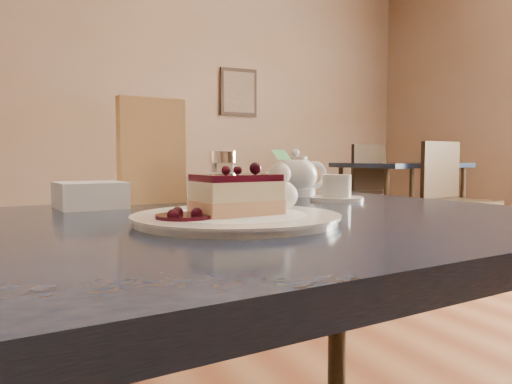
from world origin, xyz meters
name	(u,v)px	position (x,y,z in m)	size (l,w,h in m)	color
main_table	(221,269)	(-0.22, 0.26, 0.67)	(1.28, 0.93, 0.75)	#1D2638
dessert_plate	(236,219)	(-0.22, 0.21, 0.75)	(0.30, 0.30, 0.01)	white
cheesecake_slice	(236,195)	(-0.22, 0.21, 0.79)	(0.13, 0.10, 0.06)	#DEAB7B
whipped_cream	(280,195)	(-0.14, 0.23, 0.78)	(0.06, 0.06, 0.05)	white
berry_sauce	(184,217)	(-0.30, 0.20, 0.76)	(0.08, 0.08, 0.01)	black
tea_set	(303,179)	(0.12, 0.59, 0.79)	(0.18, 0.27, 0.10)	white
menu_card	(152,151)	(-0.26, 0.57, 0.86)	(0.14, 0.03, 0.22)	beige
sugar_shaker	(223,176)	(-0.10, 0.57, 0.80)	(0.06, 0.06, 0.11)	white
napkin_stack	(90,195)	(-0.39, 0.53, 0.77)	(0.12, 0.12, 0.05)	white
bg_table_far_right	(399,238)	(2.72, 3.22, 0.07)	(1.14, 1.92, 1.27)	#1D2638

